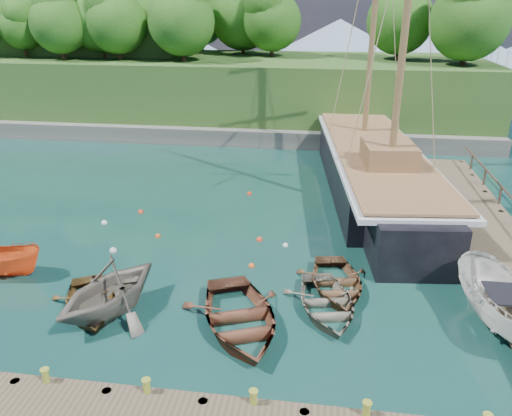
{
  "coord_description": "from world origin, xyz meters",
  "views": [
    {
      "loc": [
        3.52,
        -15.43,
        10.71
      ],
      "look_at": [
        0.61,
        5.24,
        2.0
      ],
      "focal_mm": 35.0,
      "sensor_mm": 36.0,
      "label": 1
    }
  ],
  "objects_px": {
    "rowboat_0": "(91,310)",
    "rowboat_3": "(326,311)",
    "rowboat_1": "(111,313)",
    "rowboat_2": "(239,327)",
    "schooner": "(373,172)",
    "cabin_boat_white": "(499,328)",
    "rowboat_4": "(336,290)",
    "motorboat_orange": "(0,275)"
  },
  "relations": [
    {
      "from": "rowboat_0",
      "to": "schooner",
      "type": "distance_m",
      "value": 18.44
    },
    {
      "from": "rowboat_1",
      "to": "rowboat_2",
      "type": "bearing_deg",
      "value": 21.73
    },
    {
      "from": "motorboat_orange",
      "to": "schooner",
      "type": "relative_size",
      "value": 0.14
    },
    {
      "from": "rowboat_0",
      "to": "rowboat_3",
      "type": "bearing_deg",
      "value": -21.91
    },
    {
      "from": "cabin_boat_white",
      "to": "rowboat_2",
      "type": "bearing_deg",
      "value": 177.23
    },
    {
      "from": "rowboat_3",
      "to": "schooner",
      "type": "height_order",
      "value": "schooner"
    },
    {
      "from": "rowboat_0",
      "to": "rowboat_2",
      "type": "height_order",
      "value": "rowboat_2"
    },
    {
      "from": "rowboat_4",
      "to": "cabin_boat_white",
      "type": "relative_size",
      "value": 0.76
    },
    {
      "from": "motorboat_orange",
      "to": "schooner",
      "type": "distance_m",
      "value": 20.63
    },
    {
      "from": "rowboat_2",
      "to": "rowboat_3",
      "type": "relative_size",
      "value": 1.25
    },
    {
      "from": "rowboat_4",
      "to": "cabin_boat_white",
      "type": "xyz_separation_m",
      "value": [
        5.7,
        -1.76,
        0.0
      ]
    },
    {
      "from": "rowboat_2",
      "to": "rowboat_3",
      "type": "distance_m",
      "value": 3.37
    },
    {
      "from": "rowboat_3",
      "to": "rowboat_2",
      "type": "bearing_deg",
      "value": -166.73
    },
    {
      "from": "rowboat_0",
      "to": "rowboat_3",
      "type": "relative_size",
      "value": 0.94
    },
    {
      "from": "cabin_boat_white",
      "to": "rowboat_4",
      "type": "bearing_deg",
      "value": 152.33
    },
    {
      "from": "rowboat_2",
      "to": "schooner",
      "type": "relative_size",
      "value": 0.18
    },
    {
      "from": "rowboat_0",
      "to": "rowboat_1",
      "type": "height_order",
      "value": "rowboat_1"
    },
    {
      "from": "cabin_boat_white",
      "to": "schooner",
      "type": "bearing_deg",
      "value": 93.77
    },
    {
      "from": "motorboat_orange",
      "to": "schooner",
      "type": "xyz_separation_m",
      "value": [
        16.29,
        12.61,
        1.15
      ]
    },
    {
      "from": "motorboat_orange",
      "to": "rowboat_0",
      "type": "bearing_deg",
      "value": -113.86
    },
    {
      "from": "motorboat_orange",
      "to": "cabin_boat_white",
      "type": "distance_m",
      "value": 19.76
    },
    {
      "from": "rowboat_2",
      "to": "cabin_boat_white",
      "type": "height_order",
      "value": "cabin_boat_white"
    },
    {
      "from": "cabin_boat_white",
      "to": "schooner",
      "type": "relative_size",
      "value": 0.19
    },
    {
      "from": "rowboat_3",
      "to": "rowboat_4",
      "type": "xyz_separation_m",
      "value": [
        0.37,
        1.54,
        0.0
      ]
    },
    {
      "from": "rowboat_4",
      "to": "schooner",
      "type": "xyz_separation_m",
      "value": [
        2.25,
        11.81,
        1.15
      ]
    },
    {
      "from": "rowboat_0",
      "to": "rowboat_4",
      "type": "height_order",
      "value": "rowboat_4"
    },
    {
      "from": "rowboat_3",
      "to": "cabin_boat_white",
      "type": "distance_m",
      "value": 6.08
    },
    {
      "from": "rowboat_1",
      "to": "motorboat_orange",
      "type": "bearing_deg",
      "value": -174.71
    },
    {
      "from": "rowboat_1",
      "to": "rowboat_2",
      "type": "distance_m",
      "value": 4.86
    },
    {
      "from": "rowboat_0",
      "to": "schooner",
      "type": "relative_size",
      "value": 0.14
    },
    {
      "from": "rowboat_2",
      "to": "rowboat_4",
      "type": "distance_m",
      "value": 4.54
    },
    {
      "from": "rowboat_1",
      "to": "cabin_boat_white",
      "type": "height_order",
      "value": "rowboat_1"
    },
    {
      "from": "rowboat_1",
      "to": "schooner",
      "type": "height_order",
      "value": "schooner"
    },
    {
      "from": "rowboat_4",
      "to": "motorboat_orange",
      "type": "bearing_deg",
      "value": 174.28
    },
    {
      "from": "rowboat_1",
      "to": "rowboat_4",
      "type": "height_order",
      "value": "rowboat_1"
    },
    {
      "from": "motorboat_orange",
      "to": "rowboat_1",
      "type": "bearing_deg",
      "value": -111.9
    },
    {
      "from": "rowboat_0",
      "to": "schooner",
      "type": "height_order",
      "value": "schooner"
    },
    {
      "from": "rowboat_3",
      "to": "motorboat_orange",
      "type": "height_order",
      "value": "motorboat_orange"
    },
    {
      "from": "rowboat_3",
      "to": "rowboat_4",
      "type": "height_order",
      "value": "rowboat_4"
    },
    {
      "from": "rowboat_3",
      "to": "motorboat_orange",
      "type": "distance_m",
      "value": 13.68
    },
    {
      "from": "rowboat_1",
      "to": "rowboat_4",
      "type": "bearing_deg",
      "value": 42.87
    },
    {
      "from": "rowboat_0",
      "to": "rowboat_4",
      "type": "bearing_deg",
      "value": -12.97
    }
  ]
}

